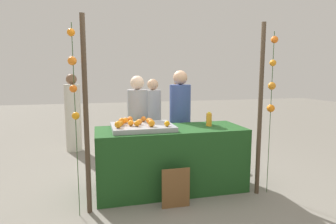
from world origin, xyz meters
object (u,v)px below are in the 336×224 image
object	(u,v)px
orange_0	(120,123)
vendor_right	(180,126)
orange_1	(167,124)
juice_bottle	(209,119)
vendor_left	(138,130)
chalkboard_sign	(176,188)
stall_counter	(171,159)

from	to	relation	value
orange_0	vendor_right	bearing A→B (deg)	31.28
orange_1	juice_bottle	world-z (taller)	juice_bottle
orange_1	vendor_left	size ratio (longest dim) A/B	0.05
chalkboard_sign	vendor_left	size ratio (longest dim) A/B	0.32
stall_counter	juice_bottle	bearing A→B (deg)	2.99
vendor_right	orange_0	bearing A→B (deg)	-148.72
juice_bottle	orange_1	bearing A→B (deg)	-163.26
orange_1	juice_bottle	size ratio (longest dim) A/B	0.37
juice_bottle	stall_counter	bearing A→B (deg)	-177.01
orange_0	chalkboard_sign	bearing A→B (deg)	-42.44
orange_0	orange_1	xyz separation A→B (m)	(0.58, -0.16, -0.00)
orange_0	vendor_left	distance (m)	0.75
stall_counter	chalkboard_sign	xyz separation A→B (m)	(-0.08, -0.55, -0.19)
orange_1	vendor_right	size ratio (longest dim) A/B	0.04
juice_bottle	vendor_left	xyz separation A→B (m)	(-0.92, 0.60, -0.22)
orange_1	chalkboard_sign	xyz separation A→B (m)	(0.01, -0.38, -0.72)
orange_0	orange_1	world-z (taller)	same
juice_bottle	chalkboard_sign	size ratio (longest dim) A/B	0.40
vendor_left	orange_0	bearing A→B (deg)	-116.24
orange_0	vendor_left	world-z (taller)	vendor_left
stall_counter	vendor_right	distance (m)	0.73
chalkboard_sign	vendor_right	xyz separation A→B (m)	(0.39, 1.13, 0.53)
juice_bottle	chalkboard_sign	xyz separation A→B (m)	(-0.65, -0.58, -0.71)
orange_0	vendor_left	xyz separation A→B (m)	(0.31, 0.64, -0.23)
stall_counter	orange_0	distance (m)	0.85
stall_counter	chalkboard_sign	world-z (taller)	stall_counter
stall_counter	orange_1	world-z (taller)	orange_1
orange_0	juice_bottle	distance (m)	1.23
orange_0	orange_1	distance (m)	0.60
orange_0	orange_1	size ratio (longest dim) A/B	1.00
vendor_left	chalkboard_sign	bearing A→B (deg)	-76.89
stall_counter	vendor_right	size ratio (longest dim) A/B	1.22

